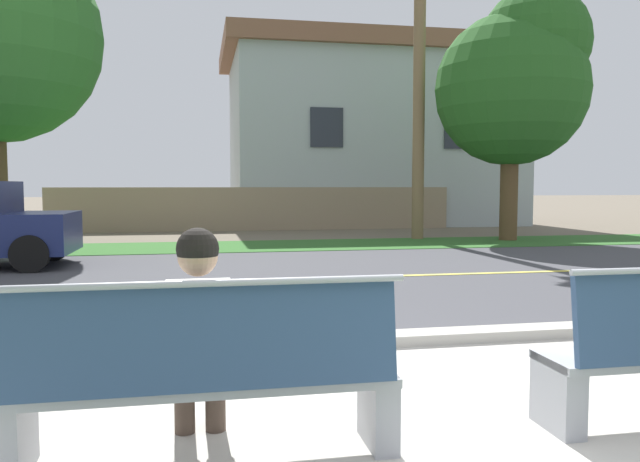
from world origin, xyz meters
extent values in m
plane|color=#665B4C|center=(0.00, 8.00, 0.00)|extent=(140.00, 140.00, 0.00)
cube|color=#B7B2A8|center=(0.00, 0.40, 0.01)|extent=(44.00, 3.60, 0.01)
cube|color=#ADA89E|center=(0.00, 2.35, 0.06)|extent=(44.00, 0.30, 0.11)
cube|color=#424247|center=(0.00, 6.50, 0.00)|extent=(52.00, 8.00, 0.01)
cube|color=#E0CC4C|center=(0.00, 6.50, 0.01)|extent=(48.00, 0.14, 0.01)
cube|color=#2D6026|center=(0.00, 11.88, 0.01)|extent=(48.00, 2.80, 0.02)
cube|color=#9EA0A8|center=(-2.46, 0.22, 0.23)|extent=(0.14, 0.40, 0.45)
cube|color=#9EA0A8|center=(-0.56, 0.22, 0.23)|extent=(0.14, 0.40, 0.45)
cube|color=#9EA0A8|center=(-1.51, 0.22, 0.42)|extent=(2.05, 0.44, 0.05)
cube|color=navy|center=(-1.51, 0.02, 0.71)|extent=(1.97, 0.12, 0.52)
cylinder|color=#9EA0A8|center=(-1.51, 0.01, 0.99)|extent=(2.05, 0.04, 0.04)
cube|color=#9EA0A8|center=(0.56, 0.22, 0.23)|extent=(0.14, 0.40, 0.45)
cylinder|color=#47382D|center=(-1.63, 0.41, 0.51)|extent=(0.15, 0.42, 0.15)
cylinder|color=#47382D|center=(-1.45, 0.41, 0.51)|extent=(0.15, 0.42, 0.15)
cylinder|color=#47382D|center=(-1.63, 0.60, 0.21)|extent=(0.12, 0.12, 0.43)
cube|color=black|center=(-1.63, 0.68, 0.04)|extent=(0.09, 0.24, 0.07)
cylinder|color=#47382D|center=(-1.45, 0.60, 0.21)|extent=(0.12, 0.12, 0.43)
cube|color=black|center=(-1.45, 0.68, 0.04)|extent=(0.09, 0.24, 0.07)
cube|color=silver|center=(-1.54, 0.22, 0.71)|extent=(0.34, 0.20, 0.52)
cylinder|color=silver|center=(-1.75, 0.24, 0.73)|extent=(0.09, 0.09, 0.46)
cylinder|color=silver|center=(-1.32, 0.24, 0.73)|extent=(0.09, 0.09, 0.46)
sphere|color=tan|center=(-1.54, 0.23, 1.10)|extent=(0.21, 0.21, 0.21)
sphere|color=black|center=(-1.54, 0.23, 1.14)|extent=(0.22, 0.22, 0.22)
cylinder|color=black|center=(-4.33, 8.06, 0.32)|extent=(0.64, 0.18, 0.64)
cylinder|color=black|center=(-4.33, 9.74, 0.32)|extent=(0.64, 0.18, 0.64)
cylinder|color=brown|center=(6.54, 12.24, 1.24)|extent=(0.47, 0.47, 2.48)
sphere|color=#23561E|center=(6.54, 12.24, 3.97)|extent=(3.97, 3.97, 3.97)
sphere|color=#23561E|center=(7.04, 11.94, 5.16)|extent=(2.78, 2.78, 2.78)
cylinder|color=brown|center=(4.30, 13.06, 4.53)|extent=(0.32, 0.32, 9.07)
cube|color=gray|center=(0.30, 17.28, 0.70)|extent=(13.00, 0.36, 1.40)
cube|color=#A3ADB2|center=(4.96, 20.48, 3.06)|extent=(10.36, 6.40, 6.12)
cube|color=brown|center=(4.96, 20.48, 6.42)|extent=(11.19, 6.91, 0.60)
cube|color=#232833|center=(2.63, 17.25, 3.37)|extent=(1.10, 0.06, 1.30)
cube|color=#232833|center=(7.30, 17.25, 3.37)|extent=(1.10, 0.06, 1.30)
camera|label=1|loc=(-1.53, -3.09, 1.47)|focal=35.08mm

